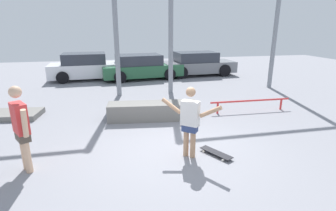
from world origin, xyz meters
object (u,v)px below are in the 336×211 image
at_px(parked_car_white, 87,67).
at_px(parked_car_grey, 198,64).
at_px(grind_box, 153,111).
at_px(skateboard, 216,153).
at_px(skateboarder, 190,119).
at_px(manual_pad, 4,115).
at_px(parked_car_green, 141,67).
at_px(bystander, 21,126).
at_px(grind_rail, 250,102).

distance_m(parked_car_white, parked_car_grey, 6.34).
xyz_separation_m(grind_box, parked_car_grey, (3.83, 7.14, 0.40)).
bearing_deg(skateboard, grind_box, 171.83).
height_order(skateboarder, manual_pad, skateboarder).
bearing_deg(manual_pad, parked_car_green, 47.66).
height_order(grind_box, parked_car_white, parked_car_white).
relative_size(manual_pad, bystander, 1.27).
height_order(skateboard, grind_rail, grind_rail).
relative_size(skateboarder, grind_rail, 0.56).
bearing_deg(parked_car_grey, grind_rail, -96.26).
relative_size(skateboard, parked_car_grey, 0.19).
height_order(parked_car_white, parked_car_green, parked_car_white).
bearing_deg(manual_pad, grind_rail, -7.62).
height_order(skateboard, parked_car_green, parked_car_green).
xyz_separation_m(manual_pad, parked_car_grey, (8.53, 5.99, 0.58)).
relative_size(manual_pad, parked_car_grey, 0.52).
distance_m(grind_box, parked_car_white, 7.58).
distance_m(manual_pad, parked_car_green, 7.60).
bearing_deg(grind_rail, manual_pad, 172.38).
distance_m(parked_car_green, bystander, 9.89).
bearing_deg(grind_box, grind_rail, 1.08).
xyz_separation_m(skateboarder, grind_rail, (2.99, 2.71, -0.57)).
distance_m(skateboard, grind_rail, 3.68).
height_order(skateboarder, grind_box, skateboarder).
xyz_separation_m(grind_rail, parked_car_green, (-3.01, 6.68, 0.31)).
distance_m(parked_car_white, parked_car_green, 2.94).
xyz_separation_m(skateboarder, skateboard, (0.62, -0.09, -0.83)).
xyz_separation_m(grind_rail, parked_car_white, (-5.92, 7.08, 0.36)).
bearing_deg(parked_car_white, manual_pad, -112.59).
distance_m(skateboard, parked_car_grey, 10.28).
bearing_deg(skateboard, parked_car_green, 154.88).
height_order(skateboard, parked_car_white, parked_car_white).
bearing_deg(manual_pad, grind_box, -13.75).
height_order(parked_car_green, parked_car_grey, parked_car_grey).
bearing_deg(grind_box, parked_car_grey, 61.78).
height_order(skateboarder, parked_car_green, skateboarder).
bearing_deg(parked_car_green, manual_pad, -138.31).
bearing_deg(parked_car_green, parked_car_white, 166.34).
height_order(grind_box, grind_rail, grind_box).
distance_m(skateboard, grind_box, 2.93).
xyz_separation_m(grind_box, bystander, (-2.99, -2.54, 0.71)).
relative_size(skateboarder, grind_box, 0.58).
xyz_separation_m(manual_pad, bystander, (1.71, -3.69, 0.89)).
bearing_deg(parked_car_white, skateboarder, -75.81).
distance_m(skateboarder, manual_pad, 6.43).
distance_m(grind_rail, parked_car_green, 7.34).
bearing_deg(parked_car_grey, grind_box, -121.13).
distance_m(skateboarder, parked_car_white, 10.22).
bearing_deg(bystander, grind_box, -81.02).
xyz_separation_m(skateboard, grind_rail, (2.38, 2.80, 0.27)).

